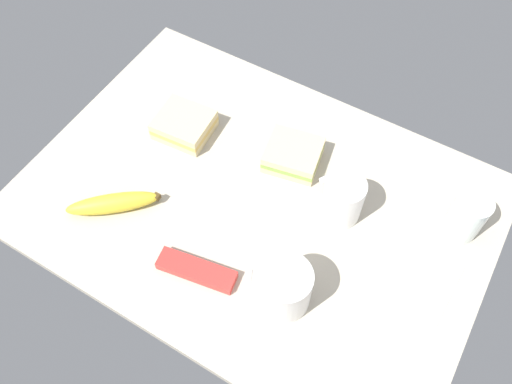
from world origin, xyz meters
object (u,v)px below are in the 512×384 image
sandwich_side (293,155)px  paper_napkin (415,275)px  coffee_mug_milky (284,287)px  coffee_mug_black (343,199)px  snack_bar (197,270)px  sandwich_main (184,125)px  banana (113,203)px  glass_of_milk (466,218)px

sandwich_side → paper_napkin: (-31.27, 10.95, -2.05)cm
sandwich_side → paper_napkin: 33.19cm
coffee_mug_milky → coffee_mug_black: bearing=-92.5°
coffee_mug_milky → snack_bar: bearing=12.9°
coffee_mug_milky → paper_napkin: size_ratio=0.85×
coffee_mug_milky → sandwich_side: coffee_mug_milky is taller
sandwich_main → banana: sandwich_main is taller
coffee_mug_milky → glass_of_milk: 36.59cm
sandwich_side → paper_napkin: bearing=160.7°
coffee_mug_milky → sandwich_main: coffee_mug_milky is taller
coffee_mug_black → sandwich_side: size_ratio=0.79×
coffee_mug_black → banana: 43.89cm
glass_of_milk → sandwich_side: bearing=3.5°
sandwich_side → paper_napkin: size_ratio=0.90×
sandwich_main → coffee_mug_black: bearing=177.9°
glass_of_milk → banana: (59.29, 29.74, -2.57)cm
glass_of_milk → paper_napkin: bearing=74.8°
paper_napkin → glass_of_milk: bearing=-105.2°
sandwich_main → sandwich_side: same height
banana → paper_napkin: 58.20cm
coffee_mug_black → sandwich_main: coffee_mug_black is taller
banana → coffee_mug_black: bearing=-150.6°
banana → sandwich_side: bearing=-131.5°
coffee_mug_black → glass_of_milk: size_ratio=0.99×
sandwich_main → sandwich_side: (-23.59, -4.82, 0.00)cm
glass_of_milk → banana: glass_of_milk is taller
coffee_mug_milky → banana: size_ratio=0.74×
sandwich_main → sandwich_side: bearing=-168.5°
coffee_mug_milky → banana: coffee_mug_milky is taller
sandwich_main → glass_of_milk: 58.87cm
sandwich_main → paper_napkin: size_ratio=0.86×
coffee_mug_milky → snack_bar: 16.74cm
banana → paper_napkin: bearing=-163.3°
sandwich_main → snack_bar: (-20.54, 25.90, -1.20)cm
coffee_mug_black → snack_bar: 29.99cm
sandwich_side → glass_of_milk: glass_of_milk is taller
glass_of_milk → paper_napkin: glass_of_milk is taller
coffee_mug_milky → sandwich_side: 30.10cm
coffee_mug_black → sandwich_main: bearing=-2.1°
sandwich_main → banana: (0.87, 22.82, -0.28)cm
banana → glass_of_milk: bearing=-153.4°
sandwich_side → paper_napkin: sandwich_side is taller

